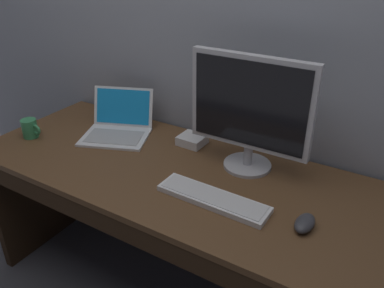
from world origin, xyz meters
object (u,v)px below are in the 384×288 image
Objects in this scene: wired_keyboard at (213,198)px; laptop_white at (118,125)px; external_monitor at (250,109)px; coffee_mug at (30,128)px; external_drive_box at (192,140)px; computer_mouse at (305,223)px.

laptop_white is at bearing 158.95° from wired_keyboard.
external_monitor is 1.16× the size of wired_keyboard.
coffee_mug is at bearing -142.99° from laptop_white.
external_monitor is at bearing 88.53° from wired_keyboard.
external_drive_box is at bearing 13.41° from laptop_white.
coffee_mug is (-0.99, 0.00, 0.03)m from wired_keyboard.
computer_mouse is at bearing 4.26° from wired_keyboard.
laptop_white is 3.57× the size of coffee_mug.
laptop_white is 0.41m from coffee_mug.
computer_mouse reaches higher than wired_keyboard.
external_drive_box reaches higher than wired_keyboard.
computer_mouse is at bearing 0.88° from coffee_mug.
external_monitor reaches higher than external_drive_box.
external_drive_box is (-0.29, 0.34, 0.01)m from wired_keyboard.
external_drive_box is 1.06× the size of coffee_mug.
computer_mouse is 1.31m from coffee_mug.
coffee_mug is at bearing -176.21° from computer_mouse.
wired_keyboard is at bearing -91.47° from external_monitor.
external_monitor is 0.47m from computer_mouse.
external_drive_box is (-0.62, 0.32, 0.00)m from computer_mouse.
computer_mouse is (0.32, -0.25, -0.24)m from external_monitor.
wired_keyboard is (0.66, -0.25, -0.03)m from laptop_white.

